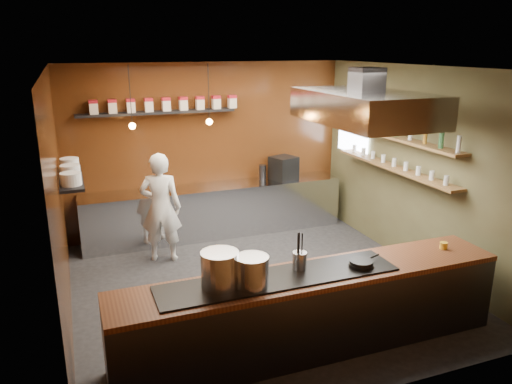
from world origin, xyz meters
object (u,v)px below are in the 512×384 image
extractor_hood (365,107)px  stockpot_large (220,270)px  chef (161,208)px  stockpot_small (252,271)px  espresso_machine (284,168)px

extractor_hood → stockpot_large: extractor_hood is taller
stockpot_large → chef: 3.00m
stockpot_large → chef: chef is taller
chef → stockpot_small: bearing=115.7°
espresso_machine → chef: chef is taller
chef → extractor_hood: bearing=162.2°
stockpot_large → espresso_machine: espresso_machine is taller
stockpot_large → stockpot_small: stockpot_large is taller
stockpot_small → espresso_machine: bearing=62.0°
extractor_hood → chef: 3.41m
stockpot_small → espresso_machine: (2.04, 3.85, 0.01)m
extractor_hood → stockpot_large: (-2.34, -1.19, -1.38)m
extractor_hood → espresso_machine: 2.92m
stockpot_large → espresso_machine: 4.42m
chef → espresso_machine: bearing=-143.2°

